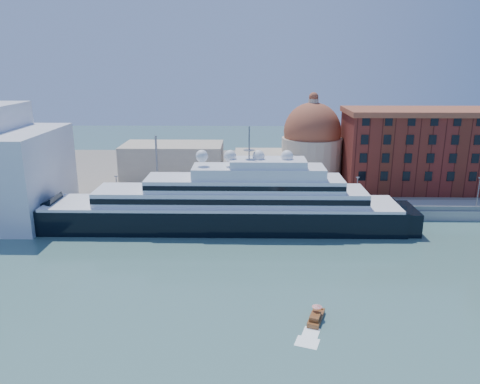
{
  "coord_description": "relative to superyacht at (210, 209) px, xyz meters",
  "views": [
    {
      "loc": [
        2.91,
        -81.36,
        38.66
      ],
      "look_at": [
        1.14,
        18.0,
        10.38
      ],
      "focal_mm": 35.0,
      "sensor_mm": 36.0,
      "label": 1
    }
  ],
  "objects": [
    {
      "name": "service_barge",
      "position": [
        -45.01,
        -3.88,
        -4.15
      ],
      "size": [
        11.95,
        6.27,
        2.56
      ],
      "rotation": [
        0.0,
        0.0,
        -0.23
      ],
      "color": "white",
      "rests_on": "ground"
    },
    {
      "name": "warehouse",
      "position": [
        57.92,
        29.0,
        8.9
      ],
      "size": [
        43.0,
        19.0,
        23.25
      ],
      "color": "maroon",
      "rests_on": "land"
    },
    {
      "name": "lamp_posts",
      "position": [
        -6.75,
        9.27,
        4.95
      ],
      "size": [
        120.8,
        2.4,
        18.0
      ],
      "color": "slate",
      "rests_on": "quay"
    },
    {
      "name": "superyacht",
      "position": [
        0.0,
        0.0,
        0.0
      ],
      "size": [
        94.77,
        13.14,
        28.32
      ],
      "color": "black",
      "rests_on": "ground"
    },
    {
      "name": "water_taxi",
      "position": [
        19.34,
        -40.56,
        -4.27
      ],
      "size": [
        3.46,
        5.67,
        2.56
      ],
      "rotation": [
        0.0,
        0.0,
        -0.34
      ],
      "color": "brown",
      "rests_on": "ground"
    },
    {
      "name": "church",
      "position": [
        12.31,
        34.72,
        6.02
      ],
      "size": [
        66.0,
        18.0,
        25.5
      ],
      "color": "beige",
      "rests_on": "land"
    },
    {
      "name": "land",
      "position": [
        5.92,
        52.0,
        -3.89
      ],
      "size": [
        260.0,
        72.0,
        2.0
      ],
      "primitive_type": "cube",
      "color": "slate",
      "rests_on": "ground"
    },
    {
      "name": "ground",
      "position": [
        5.92,
        -23.0,
        -4.89
      ],
      "size": [
        400.0,
        400.0,
        0.0
      ],
      "primitive_type": "plane",
      "color": "#365E5A",
      "rests_on": "ground"
    },
    {
      "name": "quay",
      "position": [
        5.92,
        11.0,
        -3.64
      ],
      "size": [
        180.0,
        10.0,
        2.5
      ],
      "primitive_type": "cube",
      "color": "gray",
      "rests_on": "ground"
    },
    {
      "name": "quay_fence",
      "position": [
        5.92,
        6.5,
        -1.79
      ],
      "size": [
        180.0,
        0.1,
        1.2
      ],
      "primitive_type": "cube",
      "color": "slate",
      "rests_on": "quay"
    }
  ]
}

